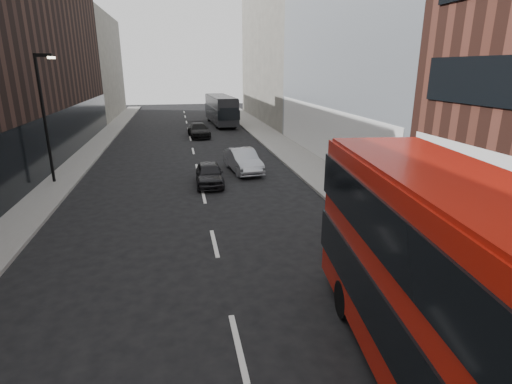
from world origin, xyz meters
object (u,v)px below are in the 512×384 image
street_lamp (45,110)px  car_a (209,174)px  car_c (199,130)px  red_bus (477,309)px  car_b (243,160)px  grey_bus (221,109)px

street_lamp → car_a: (8.72, -1.88, -3.54)m
street_lamp → car_c: size_ratio=1.54×
red_bus → car_a: size_ratio=3.05×
car_a → car_b: car_b is taller
street_lamp → grey_bus: street_lamp is taller
red_bus → car_c: size_ratio=2.53×
car_b → car_c: car_b is taller
car_b → car_c: bearing=91.1°
street_lamp → red_bus: (11.88, -19.00, -1.66)m
car_a → car_c: bearing=90.5°
car_a → car_b: 3.48m
red_bus → grey_bus: size_ratio=1.11×
car_b → street_lamp: bearing=176.5°
car_a → car_c: 16.67m
car_c → car_b: bearing=-86.2°
red_bus → car_c: (-2.80, 33.78, -1.87)m
street_lamp → grey_bus: (12.21, 23.26, -2.41)m
street_lamp → car_b: street_lamp is taller
car_a → car_b: (2.37, 2.55, 0.09)m
car_b → grey_bus: bearing=80.1°
grey_bus → car_a: size_ratio=2.75×
car_b → car_a: bearing=-139.8°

